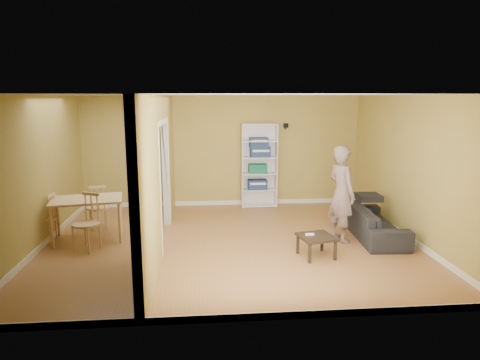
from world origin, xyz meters
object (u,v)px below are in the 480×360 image
at_px(chair_near, 86,223).
at_px(chair_far, 98,207).
at_px(sofa, 375,218).
at_px(person, 342,185).
at_px(coffee_table, 316,239).
at_px(dining_table, 87,203).
at_px(chair_left, 44,218).
at_px(bookshelf, 259,165).

xyz_separation_m(chair_near, chair_far, (-0.09, 1.22, -0.04)).
xyz_separation_m(sofa, person, (-0.70, -0.15, 0.66)).
bearing_deg(coffee_table, dining_table, 162.70).
height_order(person, chair_near, person).
bearing_deg(chair_near, chair_far, 118.65).
xyz_separation_m(coffee_table, chair_left, (-4.67, 1.18, 0.13)).
bearing_deg(dining_table, chair_near, -78.44).
xyz_separation_m(bookshelf, chair_near, (-3.29, -2.78, -0.49)).
bearing_deg(chair_far, person, 146.90).
bearing_deg(bookshelf, coffee_table, -81.62).
xyz_separation_m(person, coffee_table, (-0.64, -0.76, -0.71)).
xyz_separation_m(bookshelf, coffee_table, (0.50, -3.41, -0.68)).
relative_size(person, coffee_table, 3.80).
bearing_deg(bookshelf, sofa, -53.60).
xyz_separation_m(dining_table, chair_near, (0.12, -0.59, -0.20)).
height_order(person, coffee_table, person).
xyz_separation_m(sofa, dining_table, (-5.26, 0.31, 0.32)).
bearing_deg(person, sofa, -96.56).
xyz_separation_m(person, chair_near, (-4.44, -0.13, -0.53)).
bearing_deg(chair_far, dining_table, 67.78).
distance_m(sofa, dining_table, 5.28).
relative_size(sofa, chair_far, 2.11).
height_order(coffee_table, chair_left, chair_left).
xyz_separation_m(sofa, chair_left, (-6.01, 0.26, 0.07)).
height_order(sofa, bookshelf, bookshelf).
xyz_separation_m(bookshelf, dining_table, (-3.41, -2.19, -0.29)).
height_order(coffee_table, dining_table, dining_table).
xyz_separation_m(sofa, coffee_table, (-1.34, -0.91, -0.06)).
bearing_deg(sofa, bookshelf, 40.25).
height_order(sofa, person, person).
height_order(coffee_table, chair_far, chair_far).
height_order(dining_table, chair_far, chair_far).
distance_m(sofa, chair_left, 6.02).
bearing_deg(sofa, chair_near, 96.93).
xyz_separation_m(dining_table, chair_far, (0.03, 0.63, -0.24)).
height_order(chair_left, chair_far, chair_far).
height_order(bookshelf, chair_near, bookshelf).
xyz_separation_m(sofa, chair_near, (-5.14, -0.28, 0.12)).
height_order(person, dining_table, person).
distance_m(coffee_table, chair_left, 4.81).
distance_m(person, chair_far, 4.69).
relative_size(sofa, coffee_table, 3.55).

